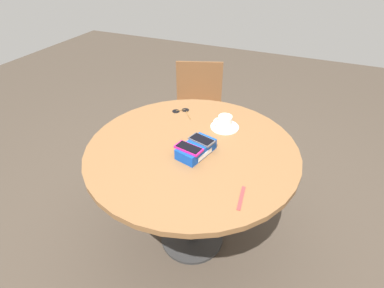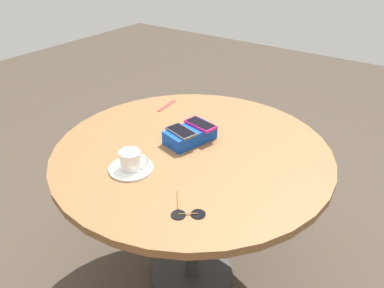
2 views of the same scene
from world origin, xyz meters
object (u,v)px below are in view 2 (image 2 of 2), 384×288
object	(u,v)px
lanyard_strap	(166,106)
saucer	(131,168)
phone_magenta	(201,124)
sunglasses	(187,213)
coffee_cup	(131,160)
phone_gray	(181,131)
round_table	(192,168)
phone_box	(190,135)

from	to	relation	value
lanyard_strap	saucer	bearing A→B (deg)	25.51
phone_magenta	sunglasses	bearing A→B (deg)	29.46
saucer	coffee_cup	world-z (taller)	coffee_cup
phone_gray	lanyard_strap	size ratio (longest dim) A/B	0.98
round_table	lanyard_strap	bearing A→B (deg)	-127.19
phone_box	saucer	bearing A→B (deg)	-10.46
phone_magenta	saucer	size ratio (longest dim) A/B	0.90
coffee_cup	phone_gray	bearing A→B (deg)	170.89
round_table	sunglasses	size ratio (longest dim) A/B	7.51
coffee_cup	saucer	bearing A→B (deg)	-61.44
phone_box	phone_magenta	bearing A→B (deg)	160.75
round_table	phone_gray	distance (m)	0.17
round_table	phone_box	xyz separation A→B (m)	(-0.04, -0.04, 0.12)
phone_box	phone_gray	size ratio (longest dim) A/B	1.61
saucer	phone_box	bearing A→B (deg)	169.54
phone_gray	saucer	size ratio (longest dim) A/B	0.86
phone_magenta	lanyard_strap	size ratio (longest dim) A/B	1.02
round_table	saucer	xyz separation A→B (m)	(0.25, -0.10, 0.10)
phone_box	sunglasses	size ratio (longest dim) A/B	1.52
phone_magenta	lanyard_strap	world-z (taller)	phone_magenta
phone_gray	coffee_cup	world-z (taller)	coffee_cup
coffee_cup	sunglasses	distance (m)	0.32
round_table	saucer	bearing A→B (deg)	-20.81
saucer	lanyard_strap	distance (m)	0.56
round_table	lanyard_strap	size ratio (longest dim) A/B	7.76
round_table	lanyard_strap	distance (m)	0.44
phone_magenta	coffee_cup	distance (m)	0.35
saucer	sunglasses	size ratio (longest dim) A/B	1.10
round_table	saucer	size ratio (longest dim) A/B	6.85
coffee_cup	phone_box	bearing A→B (deg)	169.88
phone_magenta	phone_gray	bearing A→B (deg)	-17.51
saucer	sunglasses	xyz separation A→B (m)	(0.08, 0.31, -0.00)
phone_gray	saucer	bearing A→B (deg)	-9.51
phone_magenta	coffee_cup	size ratio (longest dim) A/B	1.44
lanyard_strap	coffee_cup	bearing A→B (deg)	25.74
saucer	round_table	bearing A→B (deg)	159.19
phone_magenta	sunglasses	size ratio (longest dim) A/B	0.98
coffee_cup	lanyard_strap	bearing A→B (deg)	-154.26
round_table	coffee_cup	world-z (taller)	coffee_cup
sunglasses	saucer	bearing A→B (deg)	-103.88
phone_box	phone_gray	bearing A→B (deg)	-15.53
saucer	sunglasses	world-z (taller)	saucer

